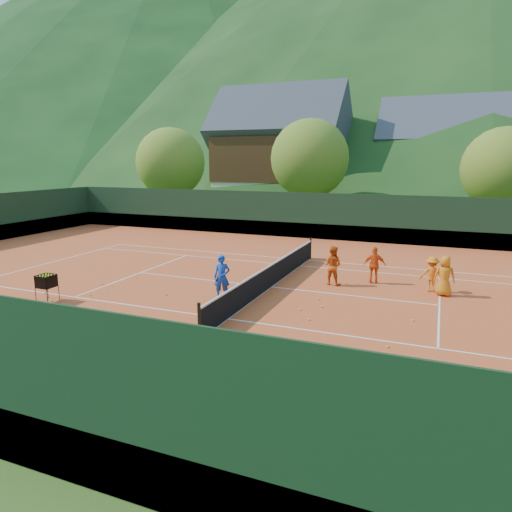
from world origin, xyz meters
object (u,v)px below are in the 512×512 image
at_px(coach, 222,277).
at_px(student_a, 332,265).
at_px(tennis_net, 271,275).
at_px(chalet_left, 280,155).
at_px(chalet_mid, 442,161).
at_px(student_c, 445,276).
at_px(student_b, 375,265).
at_px(ball_hopper, 46,282).
at_px(student_d, 432,274).

height_order(coach, student_a, coach).
relative_size(tennis_net, chalet_left, 0.87).
height_order(coach, chalet_mid, chalet_mid).
bearing_deg(coach, student_c, 4.54).
bearing_deg(chalet_mid, student_a, -96.61).
relative_size(student_b, chalet_mid, 0.12).
relative_size(student_b, ball_hopper, 1.55).
bearing_deg(chalet_left, student_a, -66.94).
distance_m(student_b, chalet_left, 31.44).
relative_size(coach, student_d, 1.19).
relative_size(student_b, tennis_net, 0.13).
height_order(student_c, chalet_left, chalet_left).
height_order(student_a, ball_hopper, student_a).
relative_size(student_a, ball_hopper, 1.62).
distance_m(student_b, student_c, 2.84).
bearing_deg(chalet_left, chalet_mid, 14.04).
bearing_deg(student_a, student_c, -172.03).
xyz_separation_m(ball_hopper, chalet_mid, (12.92, 38.88, 4.22)).
bearing_deg(chalet_mid, ball_hopper, -108.37).
bearing_deg(student_d, chalet_mid, -95.65).
height_order(student_d, ball_hopper, student_d).
bearing_deg(student_b, student_a, 18.63).
bearing_deg(tennis_net, ball_hopper, -144.76).
distance_m(student_c, chalet_mid, 32.95).
height_order(student_b, ball_hopper, student_b).
relative_size(student_d, chalet_mid, 0.11).
bearing_deg(coach, chalet_left, 85.43).
bearing_deg(chalet_left, student_c, -60.07).
relative_size(student_b, student_d, 1.11).
xyz_separation_m(student_a, ball_hopper, (-9.13, -6.20, -0.06)).
distance_m(student_a, chalet_mid, 33.17).
distance_m(coach, ball_hopper, 6.37).
bearing_deg(student_c, student_b, -19.62).
relative_size(coach, tennis_net, 0.14).
bearing_deg(student_d, ball_hopper, 21.40).
bearing_deg(chalet_left, ball_hopper, -84.95).
height_order(tennis_net, chalet_left, chalet_left).
bearing_deg(ball_hopper, chalet_left, 95.05).
distance_m(student_d, chalet_left, 32.85).
distance_m(student_d, chalet_mid, 32.52).
relative_size(tennis_net, chalet_mid, 0.95).
xyz_separation_m(ball_hopper, chalet_left, (-3.08, 34.88, 4.88)).
relative_size(student_a, student_c, 1.05).
height_order(student_d, chalet_mid, chalet_mid).
xyz_separation_m(tennis_net, chalet_left, (-10.00, 30.00, 5.13)).
relative_size(student_a, student_b, 1.05).
bearing_deg(student_b, chalet_left, -73.45).
bearing_deg(student_a, tennis_net, 38.45).
bearing_deg(ball_hopper, student_b, 33.37).
bearing_deg(student_b, student_d, 159.83).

